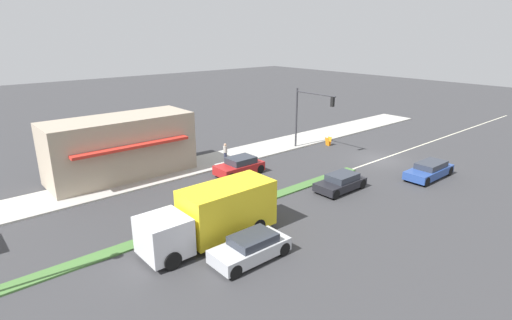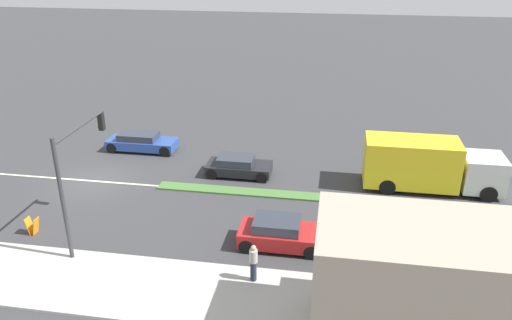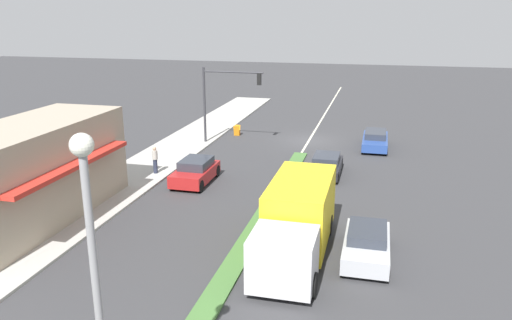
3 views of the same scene
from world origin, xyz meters
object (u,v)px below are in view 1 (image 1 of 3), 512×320
Objects in this scene: sedan_dark at (341,182)px; coupe_blue at (429,170)px; delivery_truck at (214,214)px; warning_aframe_sign at (328,141)px; pedestrian at (225,152)px; sedan_silver at (251,248)px; traffic_signal_main at (308,110)px; hatchback_red at (240,166)px.

coupe_blue is at bearing -111.31° from sedan_dark.
warning_aframe_sign is at bearing -67.10° from delivery_truck.
warning_aframe_sign is at bearing -100.20° from pedestrian.
pedestrian is at bearing -38.87° from delivery_truck.
delivery_truck is at bearing 4.13° from sedan_silver.
delivery_truck is 1.95× the size of sedan_dark.
traffic_signal_main is 1.46× the size of sedan_dark.
delivery_truck is 1.89× the size of sedan_silver.
traffic_signal_main reaches higher than delivery_truck.
coupe_blue is (-10.89, 1.20, 0.18)m from warning_aframe_sign.
traffic_signal_main is 3.37× the size of pedestrian.
warning_aframe_sign is 21.85m from sedan_silver.
sedan_dark is at bearing 68.69° from coupe_blue.
delivery_truck is at bearing 141.13° from pedestrian.
hatchback_red reaches higher than warning_aframe_sign.
hatchback_red is at bearing 25.15° from sedan_dark.
traffic_signal_main is 0.75× the size of delivery_truck.
warning_aframe_sign is 10.96m from coupe_blue.
sedan_dark is at bearing -75.15° from sedan_silver.
coupe_blue is at bearing -98.87° from delivery_truck.
sedan_silver is at bearing 144.32° from hatchback_red.
coupe_blue is (-11.12, -1.66, -3.29)m from traffic_signal_main.
warning_aframe_sign is at bearing -6.31° from coupe_blue.
delivery_truck is 10.80m from sedan_dark.
warning_aframe_sign is at bearing -94.70° from traffic_signal_main.
traffic_signal_main is at bearing 85.30° from warning_aframe_sign.
warning_aframe_sign is 0.22× the size of hatchback_red.
sedan_dark is 0.97× the size of sedan_silver.
delivery_truck is (-8.32, 16.28, -2.43)m from traffic_signal_main.
pedestrian is at bearing 79.80° from warning_aframe_sign.
sedan_dark is 1.01× the size of hatchback_red.
coupe_blue is at bearing -133.44° from hatchback_red.
sedan_silver reaches higher than sedan_dark.
traffic_signal_main reaches higher than pedestrian.
sedan_dark is at bearing -154.85° from hatchback_red.
sedan_dark is (-8.32, 5.52, -3.32)m from traffic_signal_main.
pedestrian is 16.20m from coupe_blue.
sedan_silver is (-11.12, 16.08, -3.28)m from traffic_signal_main.
warning_aframe_sign is (-1.98, -11.03, -0.57)m from pedestrian.
sedan_dark is at bearing 146.47° from traffic_signal_main.
traffic_signal_main is 6.69× the size of warning_aframe_sign.
coupe_blue is at bearing 173.69° from warning_aframe_sign.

